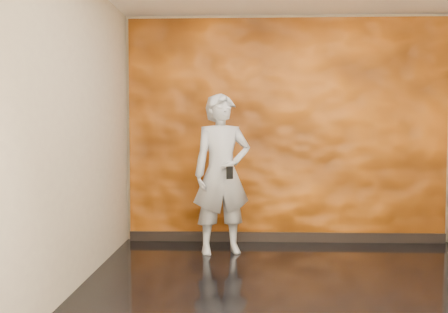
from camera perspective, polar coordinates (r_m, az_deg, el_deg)
room at (r=4.26m, az=9.47°, el=3.04°), size 4.02×4.02×2.81m
feature_wall at (r=6.21m, az=7.15°, el=2.94°), size 3.90×0.06×2.75m
baseboard at (r=6.32m, az=7.10°, el=-9.12°), size 3.90×0.04×0.12m
man at (r=5.62m, az=-0.24°, el=-1.98°), size 0.75×0.59×1.80m
phone at (r=5.32m, az=0.65°, el=-1.86°), size 0.07×0.04×0.14m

